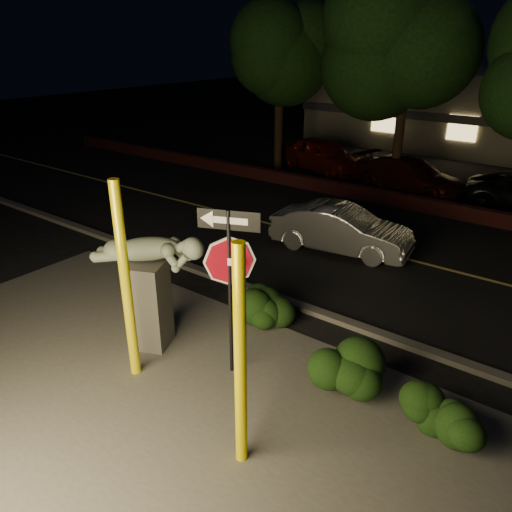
{
  "coord_description": "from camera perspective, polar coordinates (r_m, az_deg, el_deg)",
  "views": [
    {
      "loc": [
        4.82,
        -5.62,
        5.72
      ],
      "look_at": [
        -0.78,
        1.78,
        1.6
      ],
      "focal_mm": 35.0,
      "sensor_mm": 36.0,
      "label": 1
    }
  ],
  "objects": [
    {
      "name": "hedge_far_right",
      "position": [
        8.4,
        20.33,
        -16.73
      ],
      "size": [
        1.44,
        1.07,
        0.9
      ],
      "primitive_type": "ellipsoid",
      "rotation": [
        0.0,
        0.0,
        0.22
      ],
      "color": "black",
      "rests_on": "ground"
    },
    {
      "name": "tree_far_a",
      "position": [
        22.61,
        2.75,
        22.96
      ],
      "size": [
        4.6,
        4.6,
        7.43
      ],
      "color": "black",
      "rests_on": "ground"
    },
    {
      "name": "yellow_pole_right",
      "position": [
        6.81,
        -1.81,
        -11.94
      ],
      "size": [
        0.17,
        0.17,
        3.46
      ],
      "primitive_type": "cylinder",
      "color": "#FFE600",
      "rests_on": "ground"
    },
    {
      "name": "silver_sedan",
      "position": [
        14.43,
        9.7,
        3.04
      ],
      "size": [
        4.13,
        1.92,
        1.31
      ],
      "primitive_type": "imported",
      "rotation": [
        0.0,
        0.0,
        1.71
      ],
      "color": "#AEAFB4",
      "rests_on": "ground"
    },
    {
      "name": "sculpture",
      "position": [
        9.71,
        -12.21,
        -2.53
      ],
      "size": [
        2.18,
        1.39,
        2.4
      ],
      "rotation": [
        0.0,
        0.0,
        0.42
      ],
      "color": "#4C4944",
      "rests_on": "ground"
    },
    {
      "name": "lane_marking",
      "position": [
        14.66,
        14.88,
        0.21
      ],
      "size": [
        80.0,
        0.12,
        0.0
      ],
      "primitive_type": "cube",
      "color": "#D0B753",
      "rests_on": "road"
    },
    {
      "name": "patio",
      "position": [
        8.78,
        -7.22,
        -16.83
      ],
      "size": [
        14.0,
        6.0,
        0.02
      ],
      "primitive_type": "cube",
      "color": "#4C4944",
      "rests_on": "ground"
    },
    {
      "name": "parked_car_darkred",
      "position": [
        20.71,
        17.16,
        8.76
      ],
      "size": [
        4.89,
        2.81,
        1.33
      ],
      "primitive_type": "imported",
      "rotation": [
        0.0,
        0.0,
        1.35
      ],
      "color": "#3A110D",
      "rests_on": "ground"
    },
    {
      "name": "parking_lot",
      "position": [
        23.83,
        24.52,
        7.92
      ],
      "size": [
        40.0,
        12.0,
        0.01
      ],
      "primitive_type": "cube",
      "color": "black",
      "rests_on": "ground"
    },
    {
      "name": "hedge_right",
      "position": [
        8.88,
        9.13,
        -11.86
      ],
      "size": [
        1.97,
        1.56,
        1.14
      ],
      "primitive_type": "ellipsoid",
      "rotation": [
        0.0,
        0.0,
        -0.42
      ],
      "color": "black",
      "rests_on": "ground"
    },
    {
      "name": "road",
      "position": [
        14.67,
        14.87,
        0.17
      ],
      "size": [
        80.0,
        8.0,
        0.01
      ],
      "primitive_type": "cube",
      "color": "black",
      "rests_on": "ground"
    },
    {
      "name": "ground",
      "position": [
        17.32,
        18.8,
        3.34
      ],
      "size": [
        90.0,
        90.0,
        0.0
      ],
      "primitive_type": "plane",
      "color": "black",
      "rests_on": "ground"
    },
    {
      "name": "parked_car_red",
      "position": [
        23.27,
        7.61,
        11.4
      ],
      "size": [
        4.72,
        2.99,
        1.5
      ],
      "primitive_type": "imported",
      "rotation": [
        0.0,
        0.0,
        1.27
      ],
      "color": "maroon",
      "rests_on": "ground"
    },
    {
      "name": "tree_far_b",
      "position": [
        20.2,
        17.36,
        23.92
      ],
      "size": [
        5.2,
        5.2,
        8.41
      ],
      "color": "black",
      "rests_on": "ground"
    },
    {
      "name": "brick_wall",
      "position": [
        18.43,
        20.27,
        5.16
      ],
      "size": [
        40.0,
        0.35,
        0.5
      ],
      "primitive_type": "cube",
      "color": "#461716",
      "rests_on": "ground"
    },
    {
      "name": "signpost",
      "position": [
        8.38,
        -3.06,
        -0.66
      ],
      "size": [
        0.99,
        0.44,
        3.14
      ],
      "rotation": [
        0.0,
        0.0,
        0.4
      ],
      "color": "black",
      "rests_on": "ground"
    },
    {
      "name": "yellow_pole_left",
      "position": [
        8.79,
        -14.65,
        -3.12
      ],
      "size": [
        0.18,
        0.18,
        3.67
      ],
      "primitive_type": "cylinder",
      "color": "#FFED12",
      "rests_on": "ground"
    },
    {
      "name": "curb",
      "position": [
        11.31,
        6.61,
        -6.27
      ],
      "size": [
        80.0,
        0.25,
        0.12
      ],
      "primitive_type": "cube",
      "color": "#4C4944",
      "rests_on": "ground"
    },
    {
      "name": "hedge_center",
      "position": [
        10.5,
        2.38,
        -5.93
      ],
      "size": [
        2.08,
        1.46,
        0.99
      ],
      "primitive_type": "ellipsoid",
      "rotation": [
        0.0,
        0.0,
        -0.33
      ],
      "color": "black",
      "rests_on": "ground"
    }
  ]
}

